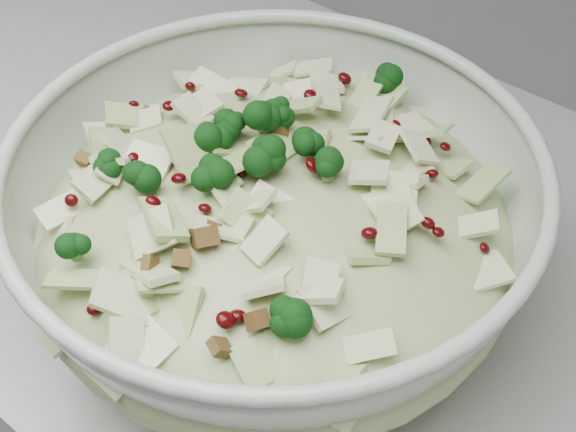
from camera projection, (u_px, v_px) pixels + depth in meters
name	position (u px, v px, depth m)	size (l,w,h in m)	color
counter	(140.00, 336.00, 1.15)	(3.60, 0.60, 0.90)	#A3A39F
mixing_bowl	(275.00, 230.00, 0.57)	(0.38, 0.38, 0.15)	#A9BAAA
salad	(274.00, 206.00, 0.56)	(0.40, 0.40, 0.15)	#B1B77D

